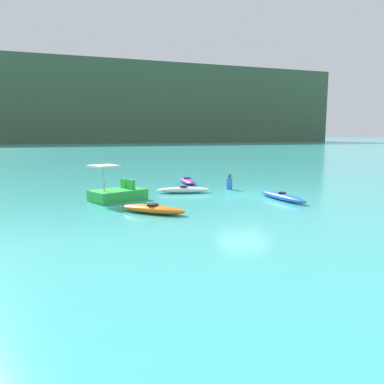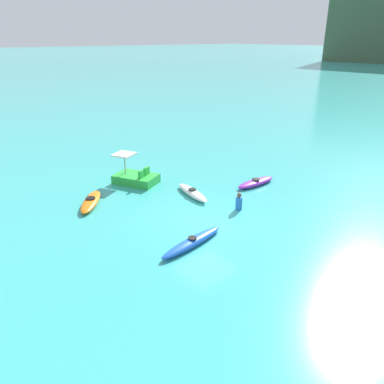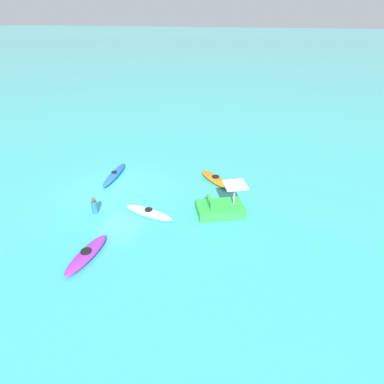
{
  "view_description": "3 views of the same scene",
  "coord_description": "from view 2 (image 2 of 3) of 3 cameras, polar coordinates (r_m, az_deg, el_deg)",
  "views": [
    {
      "loc": [
        -7.21,
        -17.63,
        3.04
      ],
      "look_at": [
        -2.83,
        -0.49,
        0.34
      ],
      "focal_mm": 35.33,
      "sensor_mm": 36.0,
      "label": 1
    },
    {
      "loc": [
        11.32,
        -10.0,
        7.86
      ],
      "look_at": [
        -2.53,
        1.19,
        0.35
      ],
      "focal_mm": 34.7,
      "sensor_mm": 36.0,
      "label": 2
    },
    {
      "loc": [
        -9.13,
        13.07,
        8.98
      ],
      "look_at": [
        -4.42,
        -0.79,
        0.48
      ],
      "focal_mm": 28.38,
      "sensor_mm": 36.0,
      "label": 3
    }
  ],
  "objects": [
    {
      "name": "person_near_shore",
      "position": [
        18.18,
        7.22,
        -1.59
      ],
      "size": [
        0.35,
        0.35,
        0.88
      ],
      "color": "blue",
      "rests_on": "ground_plane"
    },
    {
      "name": "kayak_white",
      "position": [
        19.73,
        0.05,
        -0.08
      ],
      "size": [
        2.86,
        1.09,
        0.37
      ],
      "color": "white",
      "rests_on": "ground_plane"
    },
    {
      "name": "pedal_boat_green",
      "position": [
        21.62,
        -8.65,
        2.24
      ],
      "size": [
        2.82,
        2.44,
        1.68
      ],
      "color": "green",
      "rests_on": "ground_plane"
    },
    {
      "name": "ground_plane",
      "position": [
        17.03,
        2.23,
        -4.64
      ],
      "size": [
        600.0,
        600.0,
        0.0
      ],
      "primitive_type": "plane",
      "color": "#38ADA8"
    },
    {
      "name": "kayak_orange",
      "position": [
        19.36,
        -15.28,
        -1.41
      ],
      "size": [
        2.65,
        2.32,
        0.37
      ],
      "color": "orange",
      "rests_on": "ground_plane"
    },
    {
      "name": "kayak_purple",
      "position": [
        21.42,
        9.77,
        1.47
      ],
      "size": [
        0.74,
        2.74,
        0.37
      ],
      "color": "purple",
      "rests_on": "ground_plane"
    },
    {
      "name": "kayak_blue",
      "position": [
        15.14,
        0.05,
        -7.68
      ],
      "size": [
        1.06,
        3.44,
        0.37
      ],
      "color": "blue",
      "rests_on": "ground_plane"
    }
  ]
}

